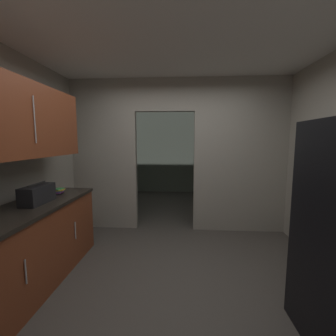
{
  "coord_description": "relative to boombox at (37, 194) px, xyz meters",
  "views": [
    {
      "loc": [
        0.1,
        -2.25,
        1.59
      ],
      "look_at": [
        -0.12,
        1.14,
        1.17
      ],
      "focal_mm": 24.01,
      "sensor_mm": 36.0,
      "label": 1
    }
  ],
  "objects": [
    {
      "name": "upper_cabinet_counterside",
      "position": [
        -0.03,
        -0.18,
        0.8
      ],
      "size": [
        0.36,
        1.83,
        0.77
      ],
      "color": "brown"
    },
    {
      "name": "book_stack",
      "position": [
        -0.01,
        0.43,
        -0.06
      ],
      "size": [
        0.15,
        0.15,
        0.08
      ],
      "color": "black",
      "rests_on": "lower_cabinet_run"
    },
    {
      "name": "kitchen_partition",
      "position": [
        1.58,
        1.59,
        0.4
      ],
      "size": [
        3.73,
        0.12,
        2.64
      ],
      "color": "#9E998C",
      "rests_on": "ground"
    },
    {
      "name": "lower_cabinet_run",
      "position": [
        -0.03,
        -0.18,
        -0.55
      ],
      "size": [
        0.63,
        2.04,
        0.89
      ],
      "color": "brown",
      "rests_on": "ground"
    },
    {
      "name": "adjoining_room_shell",
      "position": [
        1.52,
        3.65,
        0.33
      ],
      "size": [
        3.73,
        3.02,
        2.64
      ],
      "color": "gray",
      "rests_on": "ground"
    },
    {
      "name": "ground",
      "position": [
        1.52,
        -0.1,
        -0.99
      ],
      "size": [
        20.0,
        20.0,
        0.0
      ],
      "primitive_type": "plane",
      "color": "#47423D"
    },
    {
      "name": "kitchen_overhead_slab",
      "position": [
        1.52,
        0.41,
        1.68
      ],
      "size": [
        4.13,
        7.38,
        0.06
      ],
      "primitive_type": "cube",
      "color": "silver"
    },
    {
      "name": "boombox",
      "position": [
        0.0,
        0.0,
        0.0
      ],
      "size": [
        0.2,
        0.42,
        0.23
      ],
      "color": "black",
      "rests_on": "lower_cabinet_run"
    }
  ]
}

